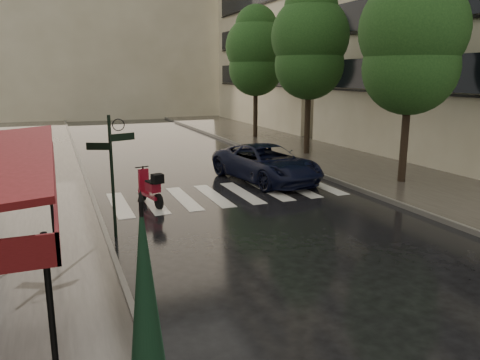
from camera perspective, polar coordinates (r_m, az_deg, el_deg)
ground at (r=9.93m, az=-5.61°, el=-11.41°), size 120.00×120.00×0.00m
sidewalk_near at (r=21.20m, az=-26.89°, el=0.48°), size 6.00×60.00×0.12m
sidewalk_far at (r=24.64m, az=9.60°, el=3.23°), size 5.50×60.00×0.12m
curb_near at (r=21.13m, az=-18.66°, el=1.20°), size 0.12×60.00×0.16m
curb_far at (r=23.32m, az=3.70°, el=2.88°), size 0.12×60.00×0.16m
crosswalk at (r=16.21m, az=-1.48°, el=-1.73°), size 7.85×3.20×0.01m
signpost at (r=12.00m, az=-15.35°, el=1.62°), size 1.17×0.29×3.10m
haussmann_far at (r=39.91m, az=7.21°, el=20.12°), size 8.00×16.00×18.50m
backdrop_building at (r=47.42m, az=-15.96°, el=19.47°), size 22.00×6.00×20.00m
tree_near at (r=18.32m, az=20.27°, el=15.95°), size 3.80×3.80×7.99m
tree_mid at (r=23.98m, az=8.51°, el=16.28°), size 3.80×3.80×8.34m
tree_far at (r=30.31m, az=1.94°, el=15.38°), size 3.80×3.80×8.16m
scooter at (r=15.02m, az=-10.83°, el=-1.05°), size 0.68×1.72×1.15m
parked_car at (r=18.13m, az=3.22°, el=2.07°), size 3.20×5.40×1.41m
parasol_front at (r=5.26m, az=-11.39°, el=-15.31°), size 0.49×0.49×2.75m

